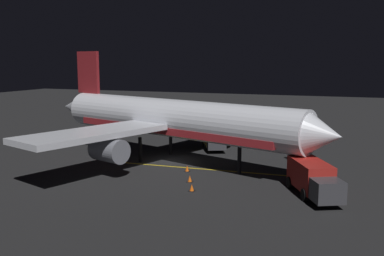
% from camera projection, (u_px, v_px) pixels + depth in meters
% --- Properties ---
extents(ground_plane, '(180.00, 180.00, 0.20)m').
position_uv_depth(ground_plane, '(173.00, 162.00, 43.84)').
color(ground_plane, black).
extents(apron_guide_stripe, '(1.24, 21.11, 0.01)m').
position_uv_depth(apron_guide_stripe, '(205.00, 169.00, 40.62)').
color(apron_guide_stripe, gold).
rests_on(apron_guide_stripe, ground_plane).
extents(airliner, '(30.93, 34.56, 11.09)m').
position_uv_depth(airliner, '(169.00, 120.00, 43.56)').
color(airliner, silver).
rests_on(airliner, ground_plane).
extents(baggage_truck, '(6.71, 4.76, 2.52)m').
position_uv_depth(baggage_truck, '(313.00, 179.00, 32.36)').
color(baggage_truck, maroon).
rests_on(baggage_truck, ground_plane).
extents(catering_truck, '(5.94, 4.27, 2.43)m').
position_uv_depth(catering_truck, '(214.00, 138.00, 49.77)').
color(catering_truck, gold).
rests_on(catering_truck, ground_plane).
extents(ground_crew_worker, '(0.40, 0.40, 1.74)m').
position_uv_depth(ground_crew_worker, '(291.00, 152.00, 44.15)').
color(ground_crew_worker, black).
rests_on(ground_crew_worker, ground_plane).
extents(traffic_cone_near_left, '(0.50, 0.50, 0.55)m').
position_uv_depth(traffic_cone_near_left, '(190.00, 179.00, 36.31)').
color(traffic_cone_near_left, '#EA590F').
rests_on(traffic_cone_near_left, ground_plane).
extents(traffic_cone_near_right, '(0.50, 0.50, 0.55)m').
position_uv_depth(traffic_cone_near_right, '(192.00, 188.00, 33.74)').
color(traffic_cone_near_right, '#EA590F').
rests_on(traffic_cone_near_right, ground_plane).
extents(traffic_cone_under_wing, '(0.50, 0.50, 0.55)m').
position_uv_depth(traffic_cone_under_wing, '(187.00, 169.00, 39.76)').
color(traffic_cone_under_wing, '#EA590F').
rests_on(traffic_cone_under_wing, ground_plane).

